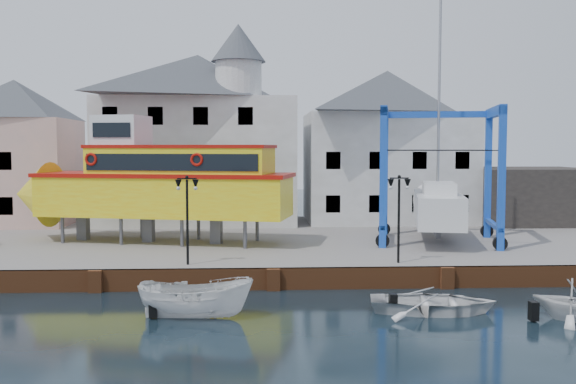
{
  "coord_description": "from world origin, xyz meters",
  "views": [
    {
      "loc": [
        -0.72,
        -28.81,
        6.51
      ],
      "look_at": [
        1.0,
        7.0,
        4.0
      ],
      "focal_mm": 40.0,
      "sensor_mm": 36.0,
      "label": 1
    }
  ],
  "objects": [
    {
      "name": "lamp_post_left",
      "position": [
        -4.0,
        1.2,
        4.17
      ],
      "size": [
        1.12,
        0.32,
        4.2
      ],
      "color": "black",
      "rests_on": "hardstanding"
    },
    {
      "name": "shed_dark",
      "position": [
        19.0,
        17.0,
        3.0
      ],
      "size": [
        8.0,
        7.0,
        4.0
      ],
      "primitive_type": "cube",
      "color": "black",
      "rests_on": "hardstanding"
    },
    {
      "name": "travel_lift",
      "position": [
        9.92,
        8.55,
        3.49
      ],
      "size": [
        7.97,
        10.2,
        14.95
      ],
      "rotation": [
        0.0,
        0.0,
        -0.21
      ],
      "color": "#0F46B1",
      "rests_on": "hardstanding"
    },
    {
      "name": "motorboat_b",
      "position": [
        6.2,
        -4.2,
        0.0
      ],
      "size": [
        5.39,
        4.22,
        1.02
      ],
      "primitive_type": "imported",
      "rotation": [
        0.0,
        0.0,
        1.42
      ],
      "color": "silver",
      "rests_on": "ground"
    },
    {
      "name": "building_pink",
      "position": [
        -18.0,
        18.0,
        6.15
      ],
      "size": [
        8.0,
        7.0,
        10.3
      ],
      "color": "#C09C94",
      "rests_on": "hardstanding"
    },
    {
      "name": "quay_wall",
      "position": [
        -0.0,
        0.1,
        0.5
      ],
      "size": [
        44.0,
        0.47,
        1.0
      ],
      "color": "brown",
      "rests_on": "ground"
    },
    {
      "name": "ground",
      "position": [
        0.0,
        0.0,
        0.0
      ],
      "size": [
        140.0,
        140.0,
        0.0
      ],
      "primitive_type": "plane",
      "color": "black",
      "rests_on": "ground"
    },
    {
      "name": "motorboat_c",
      "position": [
        11.18,
        -5.71,
        0.0
      ],
      "size": [
        4.22,
        4.2,
        1.68
      ],
      "primitive_type": "imported",
      "rotation": [
        0.0,
        0.0,
        0.82
      ],
      "color": "silver",
      "rests_on": "ground"
    },
    {
      "name": "building_white_right",
      "position": [
        9.0,
        19.0,
        6.6
      ],
      "size": [
        12.0,
        8.0,
        11.2
      ],
      "color": "#BBBAB6",
      "rests_on": "hardstanding"
    },
    {
      "name": "motorboat_a",
      "position": [
        -3.09,
        -4.61,
        0.0
      ],
      "size": [
        4.54,
        1.98,
        1.71
      ],
      "primitive_type": "imported",
      "rotation": [
        0.0,
        0.0,
        1.5
      ],
      "color": "silver",
      "rests_on": "ground"
    },
    {
      "name": "tour_boat",
      "position": [
        -7.04,
        8.67,
        4.46
      ],
      "size": [
        17.3,
        7.75,
        7.33
      ],
      "rotation": [
        0.0,
        0.0,
        -0.23
      ],
      "color": "#59595E",
      "rests_on": "hardstanding"
    },
    {
      "name": "building_white_main",
      "position": [
        -4.87,
        18.39,
        7.34
      ],
      "size": [
        14.0,
        8.3,
        14.0
      ],
      "color": "#BBBAB6",
      "rests_on": "hardstanding"
    },
    {
      "name": "lamp_post_right",
      "position": [
        6.0,
        1.2,
        4.17
      ],
      "size": [
        1.12,
        0.32,
        4.2
      ],
      "color": "black",
      "rests_on": "hardstanding"
    },
    {
      "name": "hardstanding",
      "position": [
        0.0,
        11.0,
        0.5
      ],
      "size": [
        44.0,
        22.0,
        1.0
      ],
      "primitive_type": "cube",
      "color": "slate",
      "rests_on": "ground"
    }
  ]
}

